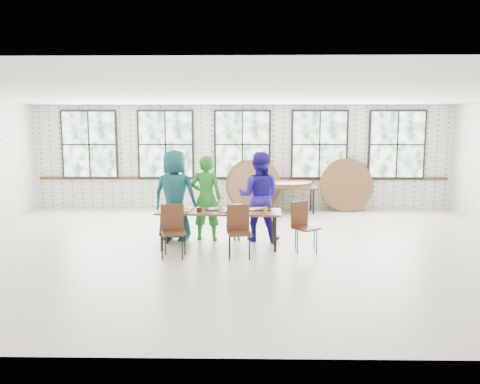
% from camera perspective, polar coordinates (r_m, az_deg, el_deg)
% --- Properties ---
extents(room, '(12.00, 12.00, 12.00)m').
position_cam_1_polar(room, '(13.43, 0.29, 5.61)').
color(room, beige).
rests_on(room, ground).
extents(dining_table, '(2.45, 0.95, 0.74)m').
position_cam_1_polar(dining_table, '(9.13, -2.55, -2.60)').
color(dining_table, brown).
rests_on(dining_table, ground).
extents(chair_near_left, '(0.51, 0.50, 0.95)m').
position_cam_1_polar(chair_near_left, '(8.64, -8.19, -4.14)').
color(chair_near_left, '#4D2A19').
rests_on(chair_near_left, ground).
extents(chair_near_right, '(0.48, 0.47, 0.95)m').
position_cam_1_polar(chair_near_right, '(8.52, -0.15, -4.23)').
color(chair_near_right, '#4D2A19').
rests_on(chair_near_right, ground).
extents(chair_spare, '(0.58, 0.58, 0.95)m').
position_cam_1_polar(chair_spare, '(9.01, 7.66, -3.63)').
color(chair_spare, '#4D2A19').
rests_on(chair_spare, ground).
extents(adult_teal, '(1.02, 0.77, 1.90)m').
position_cam_1_polar(adult_teal, '(9.83, -7.94, -0.39)').
color(adult_teal, '#155349').
rests_on(adult_teal, ground).
extents(adult_green, '(0.69, 0.49, 1.78)m').
position_cam_1_polar(adult_green, '(9.76, -4.15, -0.73)').
color(adult_green, '#217C25').
rests_on(adult_green, ground).
extents(toddler, '(0.56, 0.41, 0.78)m').
position_cam_1_polar(toddler, '(9.81, -0.38, -3.65)').
color(toddler, '#151641').
rests_on(toddler, ground).
extents(adult_blue, '(1.01, 0.86, 1.85)m').
position_cam_1_polar(adult_blue, '(9.71, 2.32, -0.55)').
color(adult_blue, '#26169D').
rests_on(adult_blue, ground).
extents(storage_table, '(1.87, 0.93, 0.74)m').
position_cam_1_polar(storage_table, '(13.06, 5.42, 0.49)').
color(storage_table, brown).
rests_on(storage_table, ground).
extents(tabletop_clutter, '(1.99, 0.57, 0.11)m').
position_cam_1_polar(tabletop_clutter, '(9.08, -1.84, -2.16)').
color(tabletop_clutter, black).
rests_on(tabletop_clutter, dining_table).
extents(round_tops_stacked, '(1.50, 1.50, 0.13)m').
position_cam_1_polar(round_tops_stacked, '(13.05, 5.43, 1.00)').
color(round_tops_stacked, brown).
rests_on(round_tops_stacked, storage_table).
extents(round_tops_leaning, '(4.19, 0.49, 1.50)m').
position_cam_1_polar(round_tops_leaning, '(13.38, 7.29, 0.84)').
color(round_tops_leaning, brown).
rests_on(round_tops_leaning, ground).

